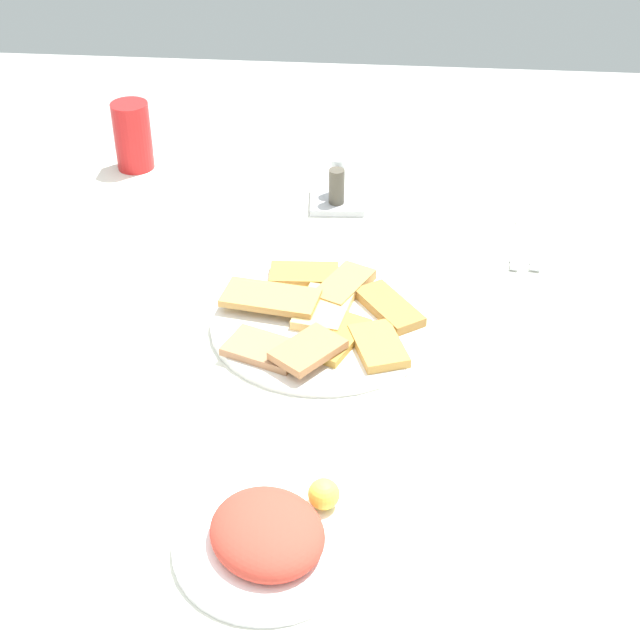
{
  "coord_description": "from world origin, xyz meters",
  "views": [
    {
      "loc": [
        1.02,
        0.09,
        1.52
      ],
      "look_at": [
        -0.02,
        -0.0,
        0.77
      ],
      "focal_mm": 53.38,
      "sensor_mm": 36.0,
      "label": 1
    }
  ],
  "objects_px": {
    "dining_table": "(320,391)",
    "paper_napkin": "(529,245)",
    "pide_platter": "(322,319)",
    "salad_plate_greens": "(269,536)",
    "condiment_caddy": "(337,192)",
    "fork": "(518,242)",
    "soda_can": "(133,136)",
    "spoon": "(541,243)"
  },
  "relations": [
    {
      "from": "salad_plate_greens",
      "to": "spoon",
      "type": "xyz_separation_m",
      "value": [
        -0.64,
        0.35,
        -0.01
      ]
    },
    {
      "from": "pide_platter",
      "to": "fork",
      "type": "relative_size",
      "value": 1.95
    },
    {
      "from": "paper_napkin",
      "to": "salad_plate_greens",
      "type": "bearing_deg",
      "value": -27.03
    },
    {
      "from": "soda_can",
      "to": "paper_napkin",
      "type": "xyz_separation_m",
      "value": [
        0.21,
        0.68,
        -0.06
      ]
    },
    {
      "from": "salad_plate_greens",
      "to": "condiment_caddy",
      "type": "relative_size",
      "value": 2.08
    },
    {
      "from": "dining_table",
      "to": "pide_platter",
      "type": "xyz_separation_m",
      "value": [
        -0.05,
        -0.0,
        0.09
      ]
    },
    {
      "from": "paper_napkin",
      "to": "fork",
      "type": "xyz_separation_m",
      "value": [
        0.0,
        -0.02,
        0.0
      ]
    },
    {
      "from": "dining_table",
      "to": "paper_napkin",
      "type": "height_order",
      "value": "paper_napkin"
    },
    {
      "from": "spoon",
      "to": "condiment_caddy",
      "type": "bearing_deg",
      "value": -96.02
    },
    {
      "from": "salad_plate_greens",
      "to": "paper_napkin",
      "type": "xyz_separation_m",
      "value": [
        -0.64,
        0.33,
        -0.02
      ]
    },
    {
      "from": "paper_napkin",
      "to": "spoon",
      "type": "xyz_separation_m",
      "value": [
        0.0,
        0.02,
        0.0
      ]
    },
    {
      "from": "salad_plate_greens",
      "to": "paper_napkin",
      "type": "height_order",
      "value": "salad_plate_greens"
    },
    {
      "from": "dining_table",
      "to": "soda_can",
      "type": "xyz_separation_m",
      "value": [
        -0.5,
        -0.38,
        0.14
      ]
    },
    {
      "from": "dining_table",
      "to": "paper_napkin",
      "type": "distance_m",
      "value": 0.43
    },
    {
      "from": "soda_can",
      "to": "spoon",
      "type": "bearing_deg",
      "value": 73.02
    },
    {
      "from": "pide_platter",
      "to": "spoon",
      "type": "xyz_separation_m",
      "value": [
        -0.24,
        0.33,
        -0.01
      ]
    },
    {
      "from": "spoon",
      "to": "fork",
      "type": "bearing_deg",
      "value": -77.88
    },
    {
      "from": "salad_plate_greens",
      "to": "condiment_caddy",
      "type": "xyz_separation_m",
      "value": [
        -0.75,
        0.02,
        0.01
      ]
    },
    {
      "from": "pide_platter",
      "to": "condiment_caddy",
      "type": "bearing_deg",
      "value": -179.32
    },
    {
      "from": "pide_platter",
      "to": "spoon",
      "type": "height_order",
      "value": "pide_platter"
    },
    {
      "from": "pide_platter",
      "to": "paper_napkin",
      "type": "relative_size",
      "value": 2.75
    },
    {
      "from": "dining_table",
      "to": "salad_plate_greens",
      "type": "bearing_deg",
      "value": -3.55
    },
    {
      "from": "soda_can",
      "to": "condiment_caddy",
      "type": "bearing_deg",
      "value": 74.07
    },
    {
      "from": "pide_platter",
      "to": "spoon",
      "type": "distance_m",
      "value": 0.41
    },
    {
      "from": "pide_platter",
      "to": "paper_napkin",
      "type": "bearing_deg",
      "value": 128.3
    },
    {
      "from": "pide_platter",
      "to": "dining_table",
      "type": "bearing_deg",
      "value": 1.66
    },
    {
      "from": "paper_napkin",
      "to": "dining_table",
      "type": "bearing_deg",
      "value": -46.57
    },
    {
      "from": "dining_table",
      "to": "soda_can",
      "type": "relative_size",
      "value": 9.27
    },
    {
      "from": "salad_plate_greens",
      "to": "soda_can",
      "type": "relative_size",
      "value": 1.64
    },
    {
      "from": "paper_napkin",
      "to": "fork",
      "type": "relative_size",
      "value": 0.71
    },
    {
      "from": "dining_table",
      "to": "salad_plate_greens",
      "type": "distance_m",
      "value": 0.37
    },
    {
      "from": "salad_plate_greens",
      "to": "soda_can",
      "type": "height_order",
      "value": "soda_can"
    },
    {
      "from": "dining_table",
      "to": "fork",
      "type": "relative_size",
      "value": 7.04
    },
    {
      "from": "condiment_caddy",
      "to": "dining_table",
      "type": "bearing_deg",
      "value": 0.8
    },
    {
      "from": "pide_platter",
      "to": "fork",
      "type": "xyz_separation_m",
      "value": [
        -0.24,
        0.29,
        -0.01
      ]
    },
    {
      "from": "soda_can",
      "to": "fork",
      "type": "xyz_separation_m",
      "value": [
        0.21,
        0.67,
        -0.06
      ]
    },
    {
      "from": "fork",
      "to": "pide_platter",
      "type": "bearing_deg",
      "value": -41.42
    },
    {
      "from": "fork",
      "to": "condiment_caddy",
      "type": "height_order",
      "value": "condiment_caddy"
    },
    {
      "from": "paper_napkin",
      "to": "spoon",
      "type": "distance_m",
      "value": 0.02
    },
    {
      "from": "soda_can",
      "to": "paper_napkin",
      "type": "distance_m",
      "value": 0.72
    },
    {
      "from": "fork",
      "to": "spoon",
      "type": "bearing_deg",
      "value": 98.59
    },
    {
      "from": "salad_plate_greens",
      "to": "condiment_caddy",
      "type": "distance_m",
      "value": 0.75
    }
  ]
}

